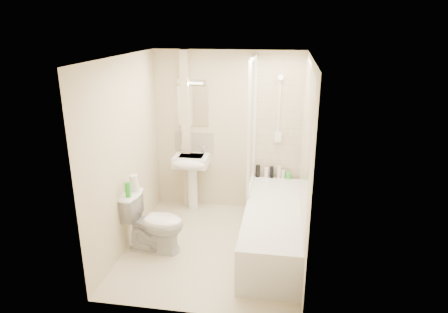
# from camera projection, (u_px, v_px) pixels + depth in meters

# --- Properties ---
(floor) EXTENTS (2.50, 2.50, 0.00)m
(floor) POSITION_uv_depth(u_px,v_px,m) (213.00, 247.00, 5.18)
(floor) COLOR beige
(floor) RESTS_ON ground
(wall_back) EXTENTS (2.20, 0.02, 2.40)m
(wall_back) POSITION_uv_depth(u_px,v_px,m) (228.00, 132.00, 5.96)
(wall_back) COLOR beige
(wall_back) RESTS_ON ground
(wall_left) EXTENTS (0.02, 2.50, 2.40)m
(wall_left) POSITION_uv_depth(u_px,v_px,m) (125.00, 155.00, 4.95)
(wall_left) COLOR beige
(wall_left) RESTS_ON ground
(wall_right) EXTENTS (0.02, 2.50, 2.40)m
(wall_right) POSITION_uv_depth(u_px,v_px,m) (305.00, 164.00, 4.63)
(wall_right) COLOR beige
(wall_right) RESTS_ON ground
(ceiling) EXTENTS (2.20, 2.50, 0.02)m
(ceiling) POSITION_uv_depth(u_px,v_px,m) (211.00, 57.00, 4.40)
(ceiling) COLOR white
(ceiling) RESTS_ON wall_back
(tile_back) EXTENTS (0.70, 0.01, 1.75)m
(tile_back) POSITION_uv_depth(u_px,v_px,m) (279.00, 120.00, 5.76)
(tile_back) COLOR beige
(tile_back) RESTS_ON wall_back
(tile_right) EXTENTS (0.01, 2.10, 1.75)m
(tile_right) POSITION_uv_depth(u_px,v_px,m) (305.00, 143.00, 4.66)
(tile_right) COLOR beige
(tile_right) RESTS_ON wall_right
(pipe_boxing) EXTENTS (0.12, 0.12, 2.40)m
(pipe_boxing) POSITION_uv_depth(u_px,v_px,m) (186.00, 132.00, 5.99)
(pipe_boxing) COLOR beige
(pipe_boxing) RESTS_ON ground
(splashback) EXTENTS (0.60, 0.02, 0.30)m
(splashback) POSITION_uv_depth(u_px,v_px,m) (194.00, 142.00, 6.08)
(splashback) COLOR beige
(splashback) RESTS_ON wall_back
(mirror) EXTENTS (0.46, 0.01, 0.60)m
(mirror) POSITION_uv_depth(u_px,v_px,m) (193.00, 106.00, 5.90)
(mirror) COLOR white
(mirror) RESTS_ON wall_back
(strip_light) EXTENTS (0.42, 0.07, 0.07)m
(strip_light) POSITION_uv_depth(u_px,v_px,m) (192.00, 81.00, 5.76)
(strip_light) COLOR silver
(strip_light) RESTS_ON wall_back
(bathtub) EXTENTS (0.70, 2.10, 0.55)m
(bathtub) POSITION_uv_depth(u_px,v_px,m) (273.00, 227.00, 5.08)
(bathtub) COLOR white
(bathtub) RESTS_ON ground
(shower_screen) EXTENTS (0.04, 0.92, 1.80)m
(shower_screen) POSITION_uv_depth(u_px,v_px,m) (252.00, 124.00, 5.40)
(shower_screen) COLOR white
(shower_screen) RESTS_ON bathtub
(shower_fixture) EXTENTS (0.10, 0.16, 0.99)m
(shower_fixture) POSITION_uv_depth(u_px,v_px,m) (279.00, 112.00, 5.68)
(shower_fixture) COLOR white
(shower_fixture) RESTS_ON wall_back
(pedestal_sink) EXTENTS (0.52, 0.48, 0.99)m
(pedestal_sink) POSITION_uv_depth(u_px,v_px,m) (191.00, 167.00, 5.98)
(pedestal_sink) COLOR white
(pedestal_sink) RESTS_ON ground
(bottle_black_a) EXTENTS (0.06, 0.06, 0.19)m
(bottle_black_a) POSITION_uv_depth(u_px,v_px,m) (258.00, 171.00, 5.98)
(bottle_black_a) COLOR black
(bottle_black_a) RESTS_ON bathtub
(bottle_white_a) EXTENTS (0.06, 0.06, 0.15)m
(bottle_white_a) POSITION_uv_depth(u_px,v_px,m) (266.00, 173.00, 5.97)
(bottle_white_a) COLOR white
(bottle_white_a) RESTS_ON bathtub
(bottle_black_b) EXTENTS (0.06, 0.06, 0.18)m
(bottle_black_b) POSITION_uv_depth(u_px,v_px,m) (272.00, 172.00, 5.95)
(bottle_black_b) COLOR black
(bottle_black_b) RESTS_ON bathtub
(bottle_cream) EXTENTS (0.06, 0.06, 0.19)m
(bottle_cream) POSITION_uv_depth(u_px,v_px,m) (279.00, 172.00, 5.94)
(bottle_cream) COLOR #F7DEBF
(bottle_cream) RESTS_ON bathtub
(bottle_white_b) EXTENTS (0.05, 0.05, 0.12)m
(bottle_white_b) POSITION_uv_depth(u_px,v_px,m) (283.00, 174.00, 5.94)
(bottle_white_b) COLOR silver
(bottle_white_b) RESTS_ON bathtub
(bottle_green) EXTENTS (0.07, 0.07, 0.10)m
(bottle_green) POSITION_uv_depth(u_px,v_px,m) (288.00, 175.00, 5.93)
(bottle_green) COLOR green
(bottle_green) RESTS_ON bathtub
(toilet) EXTENTS (0.53, 0.81, 0.76)m
(toilet) POSITION_uv_depth(u_px,v_px,m) (154.00, 222.00, 5.01)
(toilet) COLOR white
(toilet) RESTS_ON ground
(toilet_roll_lower) EXTENTS (0.11, 0.11, 0.10)m
(toilet_roll_lower) POSITION_uv_depth(u_px,v_px,m) (135.00, 187.00, 4.97)
(toilet_roll_lower) COLOR white
(toilet_roll_lower) RESTS_ON toilet
(toilet_roll_upper) EXTENTS (0.10, 0.10, 0.11)m
(toilet_roll_upper) POSITION_uv_depth(u_px,v_px,m) (134.00, 180.00, 4.92)
(toilet_roll_upper) COLOR white
(toilet_roll_upper) RESTS_ON toilet_roll_lower
(green_bottle) EXTENTS (0.07, 0.07, 0.19)m
(green_bottle) POSITION_uv_depth(u_px,v_px,m) (128.00, 190.00, 4.79)
(green_bottle) COLOR green
(green_bottle) RESTS_ON toilet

